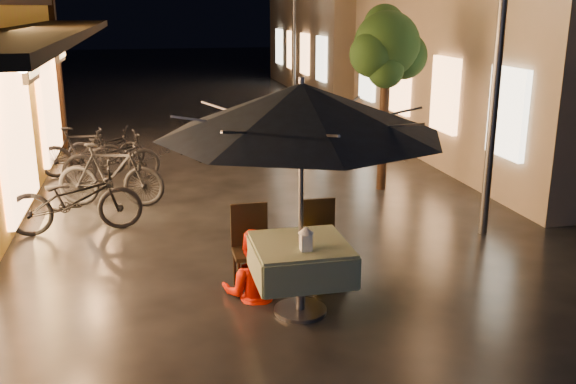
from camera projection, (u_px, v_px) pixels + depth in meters
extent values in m
plane|color=black|center=(315.00, 318.00, 6.63)|extent=(90.00, 90.00, 0.00)
cube|color=black|center=(45.00, 33.00, 9.01)|extent=(1.20, 10.50, 0.12)
cube|color=#FFA963|center=(16.00, 129.00, 9.28)|extent=(0.10, 2.20, 2.40)
cube|color=#FFA963|center=(48.00, 97.00, 12.56)|extent=(0.10, 2.20, 2.40)
cube|color=#FFA963|center=(508.00, 113.00, 10.04)|extent=(0.10, 1.00, 1.40)
cube|color=#FFA963|center=(445.00, 95.00, 12.10)|extent=(0.10, 1.00, 1.40)
cube|color=#FFA963|center=(401.00, 82.00, 14.16)|extent=(0.10, 1.00, 1.40)
cube|color=#FFA963|center=(367.00, 72.00, 16.22)|extent=(0.10, 1.00, 1.40)
cube|color=#FFA963|center=(321.00, 59.00, 20.35)|extent=(0.10, 1.00, 1.40)
cube|color=#FFA963|center=(305.00, 54.00, 22.41)|extent=(0.10, 1.00, 1.40)
cube|color=#FFA963|center=(291.00, 50.00, 24.48)|extent=(0.10, 1.00, 1.40)
cube|color=#FFA963|center=(279.00, 47.00, 26.54)|extent=(0.10, 1.00, 1.40)
cylinder|color=black|center=(383.00, 127.00, 11.04)|extent=(0.16, 0.16, 2.20)
sphere|color=black|center=(387.00, 44.00, 10.65)|extent=(1.10, 1.10, 1.10)
sphere|color=black|center=(404.00, 56.00, 10.88)|extent=(0.80, 0.80, 0.80)
sphere|color=black|center=(373.00, 54.00, 10.49)|extent=(0.76, 0.76, 0.76)
sphere|color=black|center=(384.00, 25.00, 10.86)|extent=(0.70, 0.70, 0.70)
sphere|color=black|center=(386.00, 70.00, 10.51)|extent=(0.60, 0.60, 0.60)
cylinder|color=#59595E|center=(495.00, 92.00, 8.57)|extent=(0.12, 0.12, 4.00)
cylinder|color=#59595E|center=(294.00, 43.00, 19.83)|extent=(0.12, 0.12, 4.00)
cylinder|color=#59595E|center=(300.00, 280.00, 6.68)|extent=(0.10, 0.10, 0.72)
cylinder|color=#59595E|center=(300.00, 310.00, 6.77)|extent=(0.56, 0.56, 0.04)
cube|color=#2F5535|center=(301.00, 245.00, 6.57)|extent=(0.95, 0.95, 0.06)
cube|color=#2F5535|center=(345.00, 257.00, 6.71)|extent=(0.04, 0.95, 0.33)
cube|color=#2F5535|center=(255.00, 264.00, 6.51)|extent=(0.04, 0.95, 0.33)
cube|color=#2F5535|center=(290.00, 244.00, 7.06)|extent=(0.95, 0.04, 0.33)
cube|color=#2F5535|center=(312.00, 279.00, 6.17)|extent=(0.95, 0.04, 0.33)
cylinder|color=#59595E|center=(301.00, 208.00, 6.46)|extent=(0.05, 0.05, 2.30)
cone|color=black|center=(301.00, 109.00, 6.18)|extent=(2.85, 2.85, 0.51)
cylinder|color=#59595E|center=(302.00, 83.00, 6.11)|extent=(0.06, 0.06, 0.12)
cube|color=black|center=(252.00, 253.00, 7.18)|extent=(0.42, 0.42, 0.05)
cube|color=black|center=(249.00, 226.00, 7.29)|extent=(0.42, 0.04, 0.55)
cylinder|color=black|center=(239.00, 280.00, 7.04)|extent=(0.04, 0.04, 0.43)
cylinder|color=black|center=(271.00, 277.00, 7.11)|extent=(0.04, 0.04, 0.43)
cylinder|color=black|center=(235.00, 268.00, 7.37)|extent=(0.04, 0.04, 0.43)
cylinder|color=black|center=(265.00, 265.00, 7.45)|extent=(0.04, 0.04, 0.43)
cube|color=black|center=(321.00, 247.00, 7.34)|extent=(0.42, 0.42, 0.05)
cube|color=black|center=(317.00, 221.00, 7.45)|extent=(0.42, 0.04, 0.55)
cylinder|color=black|center=(310.00, 274.00, 7.20)|extent=(0.04, 0.04, 0.43)
cylinder|color=black|center=(340.00, 271.00, 7.28)|extent=(0.04, 0.04, 0.43)
cylinder|color=black|center=(302.00, 262.00, 7.54)|extent=(0.04, 0.04, 0.43)
cylinder|color=black|center=(331.00, 259.00, 7.62)|extent=(0.04, 0.04, 0.43)
cube|color=white|center=(306.00, 242.00, 6.33)|extent=(0.11, 0.11, 0.18)
cube|color=#FFD88C|center=(306.00, 243.00, 6.33)|extent=(0.07, 0.07, 0.12)
cone|color=white|center=(306.00, 230.00, 6.30)|extent=(0.16, 0.16, 0.07)
imported|color=#EC1700|center=(253.00, 231.00, 6.96)|extent=(0.88, 0.77, 1.51)
imported|color=yellow|center=(324.00, 229.00, 7.21)|extent=(1.01, 0.75, 1.40)
imported|color=black|center=(75.00, 199.00, 9.04)|extent=(1.88, 0.75, 0.97)
imported|color=black|center=(110.00, 175.00, 10.23)|extent=(1.79, 0.92, 1.04)
imported|color=black|center=(112.00, 158.00, 11.61)|extent=(1.83, 0.95, 0.91)
imported|color=black|center=(82.00, 152.00, 12.02)|extent=(1.60, 0.48, 0.95)
imported|color=black|center=(106.00, 147.00, 12.81)|extent=(1.57, 0.72, 0.79)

